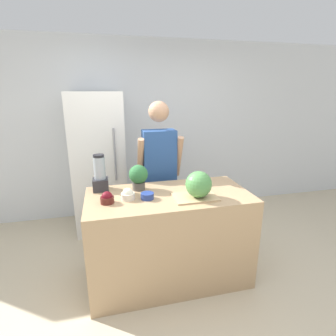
{
  "coord_description": "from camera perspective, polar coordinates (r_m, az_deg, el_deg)",
  "views": [
    {
      "loc": [
        -0.56,
        -1.88,
        1.88
      ],
      "look_at": [
        0.0,
        0.42,
        1.18
      ],
      "focal_mm": 28.0,
      "sensor_mm": 36.0,
      "label": 1
    }
  ],
  "objects": [
    {
      "name": "wall_back",
      "position": [
        4.06,
        -5.66,
        8.24
      ],
      "size": [
        8.0,
        0.06,
        2.6
      ],
      "color": "silver",
      "rests_on": "ground_plane"
    },
    {
      "name": "cutting_board",
      "position": [
        2.45,
        5.89,
        -6.27
      ],
      "size": [
        0.4,
        0.27,
        0.01
      ],
      "color": "tan",
      "rests_on": "counter_island"
    },
    {
      "name": "person",
      "position": [
        3.08,
        -1.89,
        -1.46
      ],
      "size": [
        0.51,
        0.28,
        1.77
      ],
      "color": "gray",
      "rests_on": "ground_plane"
    },
    {
      "name": "ground_plane",
      "position": [
        2.72,
        2.36,
        -27.23
      ],
      "size": [
        14.0,
        14.0,
        0.0
      ],
      "primitive_type": "plane",
      "color": "beige"
    },
    {
      "name": "watermelon",
      "position": [
        2.4,
        6.68,
        -3.55
      ],
      "size": [
        0.24,
        0.24,
        0.24
      ],
      "color": "#4C8C47",
      "rests_on": "cutting_board"
    },
    {
      "name": "bowl_small_blue",
      "position": [
        2.41,
        -4.52,
        -6.08
      ],
      "size": [
        0.12,
        0.12,
        0.06
      ],
      "color": "navy",
      "rests_on": "counter_island"
    },
    {
      "name": "bowl_cream",
      "position": [
        2.41,
        -8.72,
        -5.78
      ],
      "size": [
        0.13,
        0.13,
        0.11
      ],
      "color": "beige",
      "rests_on": "counter_island"
    },
    {
      "name": "bowl_cherries",
      "position": [
        2.37,
        -13.12,
        -6.44
      ],
      "size": [
        0.12,
        0.12,
        0.11
      ],
      "color": "#511E19",
      "rests_on": "counter_island"
    },
    {
      "name": "blender",
      "position": [
        2.65,
        -14.58,
        -1.57
      ],
      "size": [
        0.15,
        0.15,
        0.36
      ],
      "color": "#28282D",
      "rests_on": "counter_island"
    },
    {
      "name": "refrigerator",
      "position": [
        3.69,
        -14.74,
        1.13
      ],
      "size": [
        0.68,
        0.75,
        1.87
      ],
      "color": "white",
      "rests_on": "ground_plane"
    },
    {
      "name": "potted_plant",
      "position": [
        2.6,
        -6.45,
        -1.76
      ],
      "size": [
        0.19,
        0.19,
        0.25
      ],
      "color": "#514C47",
      "rests_on": "counter_island"
    },
    {
      "name": "counter_island",
      "position": [
        2.73,
        0.2,
        -14.74
      ],
      "size": [
        1.56,
        0.76,
        0.93
      ],
      "color": "tan",
      "rests_on": "ground_plane"
    }
  ]
}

